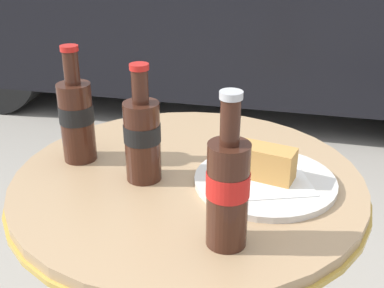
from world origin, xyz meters
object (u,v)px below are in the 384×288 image
object	(u,v)px
bistro_table	(188,248)
cola_bottle_left	(77,117)
cola_bottle_right	(142,136)
cola_bottle_center	(228,188)
lunch_plate_near	(265,176)

from	to	relation	value
bistro_table	cola_bottle_left	distance (m)	0.35
cola_bottle_right	cola_bottle_center	xyz separation A→B (m)	(0.18, -0.16, 0.01)
cola_bottle_center	bistro_table	bearing A→B (deg)	118.87
cola_bottle_left	lunch_plate_near	bearing A→B (deg)	-2.33
cola_bottle_left	lunch_plate_near	distance (m)	0.38
bistro_table	lunch_plate_near	world-z (taller)	lunch_plate_near
cola_bottle_left	cola_bottle_right	world-z (taller)	cola_bottle_left
cola_bottle_center	cola_bottle_right	bearing A→B (deg)	138.57
bistro_table	cola_bottle_center	distance (m)	0.34
lunch_plate_near	cola_bottle_left	bearing A→B (deg)	177.67
cola_bottle_center	cola_bottle_left	bearing A→B (deg)	147.95
bistro_table	cola_bottle_right	bearing A→B (deg)	-158.62
bistro_table	cola_bottle_right	world-z (taller)	cola_bottle_right
cola_bottle_center	lunch_plate_near	world-z (taller)	cola_bottle_center
cola_bottle_right	bistro_table	bearing A→B (deg)	21.38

